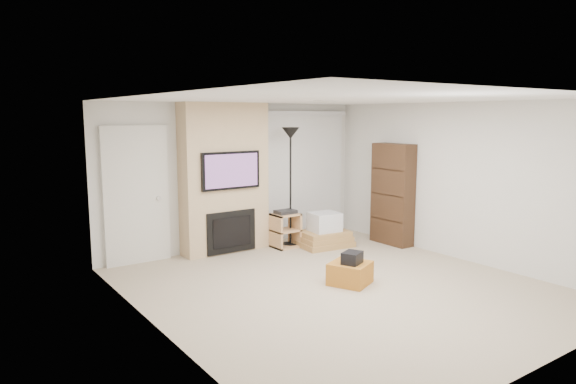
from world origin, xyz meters
TOP-DOWN VIEW (x-y plane):
  - floor at (0.00, 0.00)m, footprint 5.00×5.50m
  - ceiling at (0.00, 0.00)m, footprint 5.00×5.50m
  - wall_back at (0.00, 2.75)m, footprint 5.00×0.00m
  - wall_front at (0.00, -2.75)m, footprint 5.00×0.00m
  - wall_left at (-2.50, 0.00)m, footprint 0.00×5.50m
  - wall_right at (2.50, 0.00)m, footprint 0.00×5.50m
  - hvac_vent at (0.40, 0.80)m, footprint 0.35×0.18m
  - ottoman at (0.21, 0.03)m, footprint 0.66×0.66m
  - black_bag at (0.20, -0.02)m, footprint 0.35×0.32m
  - fireplace_wall at (-0.35, 2.54)m, footprint 1.50×0.47m
  - entry_door at (-1.80, 2.71)m, footprint 1.02×0.11m
  - vertical_blinds at (1.40, 2.70)m, footprint 1.98×0.10m
  - floor_lamp at (0.77, 2.22)m, footprint 0.31×0.31m
  - av_stand at (0.63, 2.17)m, footprint 0.45×0.38m
  - box_stack at (1.23, 1.83)m, footprint 0.97×0.78m
  - bookshelf at (2.34, 1.28)m, footprint 0.30×0.80m

SIDE VIEW (x-z plane):
  - floor at x=0.00m, z-range 0.00..0.00m
  - ottoman at x=0.21m, z-range 0.00..0.30m
  - box_stack at x=1.23m, z-range -0.07..0.53m
  - av_stand at x=0.63m, z-range 0.02..0.68m
  - black_bag at x=0.20m, z-range 0.30..0.46m
  - bookshelf at x=2.34m, z-range 0.00..1.80m
  - entry_door at x=-1.80m, z-range -0.02..2.12m
  - fireplace_wall at x=-0.35m, z-range -0.01..2.49m
  - wall_back at x=0.00m, z-range 0.00..2.50m
  - wall_front at x=0.00m, z-range 0.00..2.50m
  - wall_left at x=-2.50m, z-range 0.00..2.50m
  - wall_right at x=2.50m, z-range 0.00..2.50m
  - vertical_blinds at x=1.40m, z-range 0.09..2.46m
  - floor_lamp at x=0.77m, z-range 0.60..2.69m
  - hvac_vent at x=0.40m, z-range 2.49..2.50m
  - ceiling at x=0.00m, z-range 2.50..2.50m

